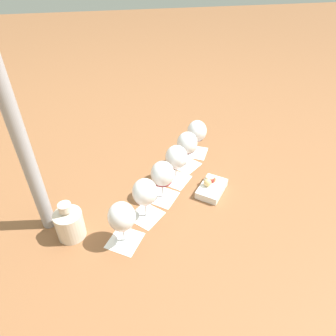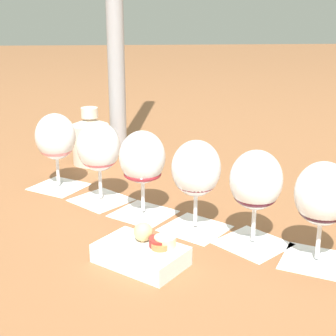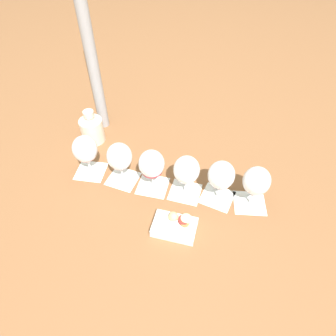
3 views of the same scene
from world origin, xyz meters
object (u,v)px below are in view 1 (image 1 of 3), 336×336
(wine_glass_1, at_px, (145,194))
(wine_glass_3, at_px, (176,159))
(wine_glass_5, at_px, (197,133))
(wine_glass_2, at_px, (162,175))
(wine_glass_4, at_px, (187,145))
(umbrella_pole, at_px, (1,85))
(snack_dish, at_px, (211,187))
(wine_glass_0, at_px, (122,218))
(ceramic_vase, at_px, (69,222))

(wine_glass_1, height_order, wine_glass_3, same)
(wine_glass_1, relative_size, wine_glass_5, 1.00)
(wine_glass_2, relative_size, wine_glass_5, 1.00)
(wine_glass_2, bearing_deg, wine_glass_4, 52.55)
(wine_glass_2, height_order, wine_glass_3, same)
(wine_glass_4, relative_size, umbrella_pole, 0.16)
(snack_dish, bearing_deg, wine_glass_4, 106.26)
(wine_glass_4, xyz_separation_m, snack_dish, (0.06, -0.19, -0.09))
(wine_glass_0, height_order, wine_glass_3, same)
(wine_glass_0, xyz_separation_m, wine_glass_5, (0.38, 0.47, -0.00))
(wine_glass_3, height_order, wine_glass_4, same)
(wine_glass_4, xyz_separation_m, wine_glass_5, (0.07, 0.09, -0.00))
(wine_glass_1, bearing_deg, snack_dish, 16.80)
(wine_glass_1, distance_m, snack_dish, 0.30)
(wine_glass_1, xyz_separation_m, wine_glass_4, (0.22, 0.28, 0.00))
(wine_glass_2, distance_m, umbrella_pole, 0.59)
(wine_glass_0, distance_m, wine_glass_1, 0.13)
(wine_glass_4, bearing_deg, umbrella_pole, -156.60)
(wine_glass_2, bearing_deg, wine_glass_1, -131.87)
(ceramic_vase, xyz_separation_m, umbrella_pole, (-0.08, 0.07, 0.46))
(wine_glass_1, bearing_deg, wine_glass_5, 51.35)
(wine_glass_0, relative_size, snack_dish, 1.02)
(wine_glass_3, bearing_deg, wine_glass_2, -128.29)
(wine_glass_3, xyz_separation_m, snack_dish, (0.12, -0.10, -0.09))
(wine_glass_3, xyz_separation_m, umbrella_pole, (-0.50, -0.15, 0.41))
(wine_glass_5, bearing_deg, wine_glass_3, -127.16)
(ceramic_vase, distance_m, snack_dish, 0.56)
(wine_glass_3, distance_m, wine_glass_4, 0.12)
(wine_glass_2, distance_m, ceramic_vase, 0.37)
(wine_glass_0, relative_size, ceramic_vase, 1.14)
(wine_glass_1, xyz_separation_m, wine_glass_3, (0.15, 0.18, -0.00))
(umbrella_pole, bearing_deg, wine_glass_0, -26.55)
(wine_glass_1, bearing_deg, wine_glass_2, 48.13)
(wine_glass_0, distance_m, wine_glass_2, 0.25)
(ceramic_vase, distance_m, umbrella_pole, 0.47)
(wine_glass_0, bearing_deg, wine_glass_4, 50.42)
(wine_glass_5, relative_size, ceramic_vase, 1.14)
(ceramic_vase, bearing_deg, wine_glass_1, 8.41)
(wine_glass_4, distance_m, snack_dish, 0.22)
(wine_glass_5, bearing_deg, wine_glass_1, -128.65)
(wine_glass_1, xyz_separation_m, wine_glass_2, (0.08, 0.09, 0.00))
(ceramic_vase, xyz_separation_m, snack_dish, (0.54, 0.12, -0.04))
(wine_glass_2, bearing_deg, ceramic_vase, -159.64)
(ceramic_vase, height_order, umbrella_pole, umbrella_pole)
(wine_glass_0, height_order, wine_glass_1, same)
(wine_glass_3, relative_size, umbrella_pole, 0.16)
(wine_glass_5, bearing_deg, umbrella_pole, -152.26)
(wine_glass_3, distance_m, umbrella_pole, 0.67)
(wine_glass_4, xyz_separation_m, umbrella_pole, (-0.57, -0.25, 0.41))
(wine_glass_1, relative_size, wine_glass_4, 1.00)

